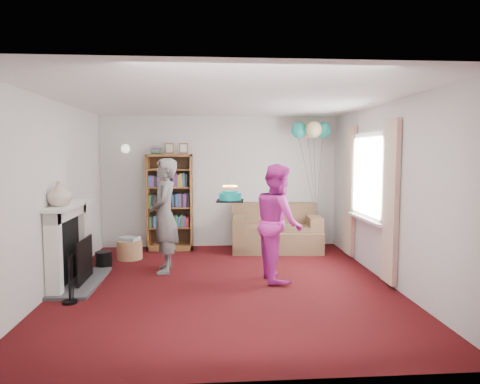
{
  "coord_description": "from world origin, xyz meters",
  "views": [
    {
      "loc": [
        -0.23,
        -5.71,
        1.8
      ],
      "look_at": [
        0.24,
        0.6,
        1.22
      ],
      "focal_mm": 32.0,
      "sensor_mm": 36.0,
      "label": 1
    }
  ],
  "objects": [
    {
      "name": "birthday_cake",
      "position": [
        0.08,
        0.2,
        1.2
      ],
      "size": [
        0.37,
        0.37,
        0.22
      ],
      "rotation": [
        0.0,
        0.0,
        -0.1
      ],
      "color": "black",
      "rests_on": "ground"
    },
    {
      "name": "bookcase",
      "position": [
        -0.94,
        2.3,
        0.88
      ],
      "size": [
        0.84,
        0.42,
        1.98
      ],
      "color": "#472B14",
      "rests_on": "ground"
    },
    {
      "name": "person_magenta",
      "position": [
        0.76,
        0.21,
        0.83
      ],
      "size": [
        0.69,
        0.85,
        1.65
      ],
      "primitive_type": "imported",
      "rotation": [
        0.0,
        0.0,
        1.66
      ],
      "color": "#C7279A",
      "rests_on": "ground"
    },
    {
      "name": "ground",
      "position": [
        0.0,
        0.0,
        0.0
      ],
      "size": [
        5.0,
        5.0,
        0.0
      ],
      "primitive_type": "plane",
      "color": "#330807",
      "rests_on": "ground"
    },
    {
      "name": "wall_back",
      "position": [
        0.0,
        2.51,
        1.25
      ],
      "size": [
        4.5,
        0.02,
        2.5
      ],
      "primitive_type": "cube",
      "color": "silver",
      "rests_on": "ground"
    },
    {
      "name": "fireplace",
      "position": [
        -2.09,
        0.19,
        0.51
      ],
      "size": [
        0.55,
        1.8,
        1.12
      ],
      "color": "#3F3F42",
      "rests_on": "ground"
    },
    {
      "name": "wall_sconce",
      "position": [
        -1.75,
        2.36,
        1.88
      ],
      "size": [
        0.16,
        0.23,
        0.16
      ],
      "color": "gold",
      "rests_on": "ground"
    },
    {
      "name": "wall_right",
      "position": [
        2.26,
        0.0,
        1.25
      ],
      "size": [
        0.02,
        5.0,
        2.5
      ],
      "primitive_type": "cube",
      "color": "silver",
      "rests_on": "ground"
    },
    {
      "name": "wall_left",
      "position": [
        -2.26,
        0.0,
        1.25
      ],
      "size": [
        0.02,
        5.0,
        2.5
      ],
      "primitive_type": "cube",
      "color": "silver",
      "rests_on": "ground"
    },
    {
      "name": "window_bay",
      "position": [
        2.21,
        0.6,
        1.2
      ],
      "size": [
        0.14,
        2.02,
        2.2
      ],
      "color": "white",
      "rests_on": "ground"
    },
    {
      "name": "wicker_basket",
      "position": [
        -1.57,
        1.56,
        0.17
      ],
      "size": [
        0.42,
        0.42,
        0.38
      ],
      "rotation": [
        0.0,
        0.0,
        -0.41
      ],
      "color": "#967046",
      "rests_on": "ground"
    },
    {
      "name": "ceiling",
      "position": [
        0.0,
        0.0,
        2.5
      ],
      "size": [
        4.5,
        5.0,
        0.01
      ],
      "primitive_type": "cube",
      "color": "white",
      "rests_on": "wall_back"
    },
    {
      "name": "balloons",
      "position": [
        1.67,
        2.13,
        2.22
      ],
      "size": [
        0.73,
        0.73,
        1.72
      ],
      "color": "#3F3F3F",
      "rests_on": "ground"
    },
    {
      "name": "mantel_vase",
      "position": [
        -2.12,
        -0.15,
        1.28
      ],
      "size": [
        0.37,
        0.37,
        0.32
      ],
      "primitive_type": "imported",
      "rotation": [
        0.0,
        0.0,
        -0.27
      ],
      "color": "beige",
      "rests_on": "fireplace"
    },
    {
      "name": "sofa",
      "position": [
        1.03,
        2.07,
        0.32
      ],
      "size": [
        1.62,
        0.86,
        0.86
      ],
      "rotation": [
        0.0,
        0.0,
        -0.08
      ],
      "color": "brown",
      "rests_on": "ground"
    },
    {
      "name": "person_striped",
      "position": [
        -0.89,
        0.72,
        0.86
      ],
      "size": [
        0.45,
        0.65,
        1.72
      ],
      "primitive_type": "imported",
      "rotation": [
        0.0,
        0.0,
        -1.52
      ],
      "color": "black",
      "rests_on": "ground"
    }
  ]
}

